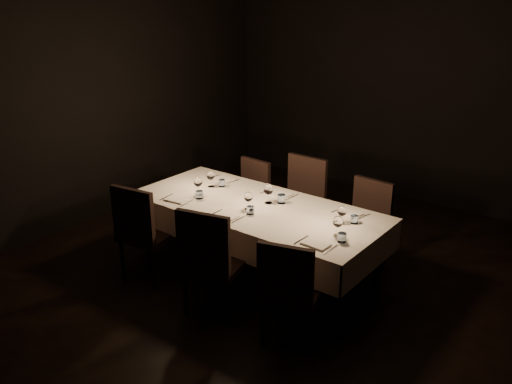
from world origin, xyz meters
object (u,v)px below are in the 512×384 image
Objects in this scene: dining_table at (256,212)px; chair_far_right at (366,220)px; chair_near_center at (211,258)px; chair_far_center at (300,199)px; chair_near_left at (143,229)px; chair_near_right at (289,288)px; chair_far_left at (250,193)px.

chair_far_right reaches higher than dining_table.
chair_near_center reaches higher than dining_table.
chair_far_center is (-0.16, 1.65, -0.01)m from chair_near_center.
chair_near_right is (1.72, -0.00, -0.03)m from chair_near_left.
chair_far_center reaches higher than chair_near_right.
chair_near_right is 1.06× the size of chair_far_left.
chair_near_left is 1.72m from chair_near_right.
chair_far_center is 0.80m from chair_far_right.
dining_table is 2.46× the size of chair_near_center.
chair_near_left is at bearing -130.72° from chair_far_right.
chair_near_right reaches higher than chair_far_left.
chair_near_right is at bearing -39.17° from dining_table.
chair_near_center is 1.66m from chair_far_center.
chair_far_right is (0.64, 1.64, -0.05)m from chair_near_center.
chair_far_center is at bearing 92.88° from dining_table.
chair_near_center is 0.78m from chair_near_right.
chair_near_left reaches higher than chair_far_right.
chair_near_right reaches higher than dining_table.
chair_far_left is 0.87× the size of chair_far_center.
chair_far_left is at bearing -103.83° from chair_near_left.
dining_table is 1.15m from chair_far_right.
chair_near_left is at bearing -16.30° from chair_near_right.
chair_far_center is (-0.94, 1.59, 0.04)m from chair_near_right.
chair_near_right is at bearing -80.75° from chair_far_right.
chair_near_left is at bearing -138.58° from dining_table.
chair_near_center is at bearing -106.89° from chair_far_right.
chair_far_right is (-0.13, 1.58, -0.01)m from chair_near_right.
chair_far_left is at bearing -59.76° from chair_near_right.
chair_near_center is at bearing -81.28° from dining_table.
chair_near_left is at bearing -116.40° from chair_far_center.
chair_near_right reaches higher than chair_far_right.
chair_near_left is 0.99× the size of chair_far_center.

